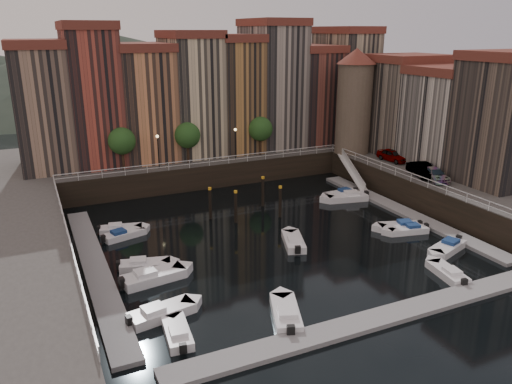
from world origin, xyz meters
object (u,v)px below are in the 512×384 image
boat_left_2 (144,265)px  car_c (435,175)px  mooring_pilings (248,201)px  boat_left_1 (152,277)px  corner_tower (354,100)px  gangway (352,171)px  car_b (423,171)px  car_a (393,156)px  boat_left_0 (160,313)px

boat_left_2 → car_c: bearing=17.6°
mooring_pilings → boat_left_1: bearing=-141.3°
mooring_pilings → boat_left_2: mooring_pilings is taller
corner_tower → gangway: 9.86m
mooring_pilings → car_b: bearing=-12.3°
car_c → boat_left_2: bearing=-161.3°
car_a → car_b: 7.20m
boat_left_0 → car_c: size_ratio=1.07×
boat_left_2 → car_c: 33.17m
car_b → gangway: bearing=121.6°
car_b → boat_left_0: bearing=-148.9°
corner_tower → car_b: size_ratio=2.87×
boat_left_2 → car_b: 33.08m
boat_left_2 → gangway: bearing=37.2°
boat_left_1 → gangway: bearing=18.8°
boat_left_1 → car_b: (32.61, 5.95, 3.38)m
boat_left_0 → boat_left_1: boat_left_1 is taller
corner_tower → mooring_pilings: 23.25m
corner_tower → car_a: bearing=-74.5°
corner_tower → car_c: 16.48m
boat_left_1 → car_b: 33.32m
gangway → corner_tower: bearing=57.2°
car_a → car_c: size_ratio=0.98×
corner_tower → boat_left_0: size_ratio=2.78×
gangway → boat_left_1: gangway is taller
mooring_pilings → car_b: 20.39m
boat_left_0 → boat_left_2: bearing=74.9°
corner_tower → gangway: (-2.90, -4.50, -8.28)m
boat_left_1 → mooring_pilings: bearing=30.6°
boat_left_2 → car_b: car_b is taller
boat_left_0 → car_a: 39.62m
car_c → boat_left_0: bearing=-148.3°
corner_tower → mooring_pilings: corner_tower is taller
gangway → car_a: size_ratio=1.83×
boat_left_2 → car_b: size_ratio=0.94×
car_c → car_a: bearing=96.9°
gangway → car_c: bearing=-72.4°
boat_left_1 → boat_left_2: size_ratio=1.19×
gangway → boat_left_0: 36.48m
boat_left_0 → car_b: 35.41m
boat_left_0 → car_a: size_ratio=1.09×
boat_left_2 → car_b: (32.72, 3.46, 3.45)m
gangway → boat_left_0: size_ratio=1.67×
boat_left_1 → car_b: bearing=2.2°
car_c → mooring_pilings: bearing=179.0°
mooring_pilings → car_c: bearing=-16.5°
gangway → mooring_pilings: bearing=-164.3°
boat_left_0 → mooring_pilings: bearing=38.7°
corner_tower → car_c: size_ratio=2.97×
corner_tower → boat_left_1: 39.01m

